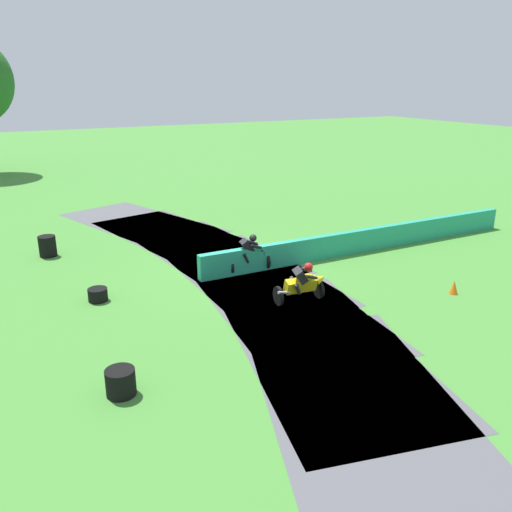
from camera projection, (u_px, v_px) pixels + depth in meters
ground_plane at (244, 273)px, 18.53m from camera, size 120.00×120.00×0.00m
track_asphalt at (229, 275)px, 18.26m from camera, size 6.97×26.10×0.01m
safety_barrier at (368, 240)px, 20.80m from camera, size 14.39×0.36×0.90m
motorcycle_lead_yellow at (303, 283)px, 15.90m from camera, size 1.70×0.91×1.42m
motorcycle_chase_black at (251, 254)px, 18.45m from camera, size 1.69×0.75×1.42m
tire_stack_near at (121, 382)px, 11.31m from camera, size 0.65×0.65×0.60m
tire_stack_mid_a at (98, 295)px, 16.14m from camera, size 0.59×0.59×0.40m
tire_stack_mid_b at (47, 246)px, 20.15m from camera, size 0.65×0.65×0.80m
traffic_cone at (454, 287)px, 16.65m from camera, size 0.28×0.28×0.44m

